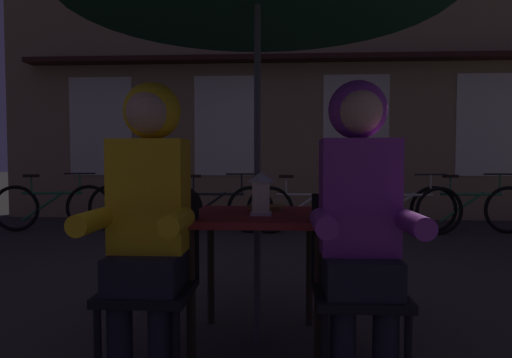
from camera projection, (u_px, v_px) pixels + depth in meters
ground_plane at (257, 345)px, 2.45m from camera, size 60.00×60.00×0.00m
cafe_table at (257, 231)px, 2.42m from camera, size 0.72×0.72×0.74m
lantern at (261, 192)px, 2.33m from camera, size 0.11×0.11×0.23m
chair_left at (153, 274)px, 2.08m from camera, size 0.40×0.40×0.87m
chair_right at (356, 277)px, 2.03m from camera, size 0.40×0.40×0.87m
person_left_hooded at (148, 201)px, 2.01m from camera, size 0.45×0.56×1.40m
person_right_hooded at (360, 202)px, 1.95m from camera, size 0.45×0.56×1.40m
shopfront_building at (291, 42)px, 7.67m from camera, size 10.00×0.93×6.20m
bicycle_nearest at (52, 207)px, 6.29m from camera, size 1.67×0.29×0.84m
bicycle_second at (145, 207)px, 6.29m from camera, size 1.68×0.08×0.84m
bicycle_third at (214, 208)px, 6.11m from camera, size 1.68×0.11×0.84m
bicycle_fourth at (307, 209)px, 6.00m from camera, size 1.68×0.16×0.84m
bicycle_fifth at (402, 210)px, 5.94m from camera, size 1.68×0.18×0.84m
bicycle_furthest at (470, 208)px, 6.09m from camera, size 1.68×0.08×0.84m
book at (266, 207)px, 2.59m from camera, size 0.22×0.16×0.02m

